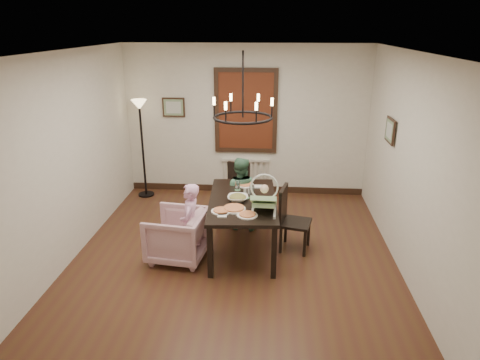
# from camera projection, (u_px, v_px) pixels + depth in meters

# --- Properties ---
(room_shell) EXTENTS (4.51, 5.00, 2.81)m
(room_shell) POSITION_uv_depth(u_px,v_px,m) (236.00, 154.00, 5.97)
(room_shell) COLOR #492519
(room_shell) RESTS_ON ground
(dining_table) EXTENTS (1.04, 1.72, 0.78)m
(dining_table) POSITION_uv_depth(u_px,v_px,m) (243.00, 205.00, 6.07)
(dining_table) COLOR black
(dining_table) RESTS_ON room_shell
(chair_far) EXTENTS (0.49, 0.49, 0.90)m
(chair_far) POSITION_uv_depth(u_px,v_px,m) (235.00, 191.00, 7.24)
(chair_far) COLOR black
(chair_far) RESTS_ON room_shell
(chair_right) EXTENTS (0.50, 0.50, 0.96)m
(chair_right) POSITION_uv_depth(u_px,v_px,m) (296.00, 219.00, 6.12)
(chair_right) COLOR black
(chair_right) RESTS_ON room_shell
(armchair) EXTENTS (0.86, 0.84, 0.70)m
(armchair) POSITION_uv_depth(u_px,v_px,m) (177.00, 235.00, 5.93)
(armchair) COLOR #D7A4B3
(armchair) RESTS_ON room_shell
(elderly_woman) EXTENTS (0.24, 0.35, 0.95)m
(elderly_woman) POSITION_uv_depth(u_px,v_px,m) (191.00, 231.00, 5.79)
(elderly_woman) COLOR #EBA6CE
(elderly_woman) RESTS_ON room_shell
(seated_man) EXTENTS (0.51, 0.42, 0.98)m
(seated_man) POSITION_uv_depth(u_px,v_px,m) (240.00, 199.00, 6.79)
(seated_man) COLOR #467657
(seated_man) RESTS_ON room_shell
(baby_bouncer) EXTENTS (0.40, 0.54, 0.35)m
(baby_bouncer) POSITION_uv_depth(u_px,v_px,m) (264.00, 199.00, 5.60)
(baby_bouncer) COLOR #ACDD98
(baby_bouncer) RESTS_ON dining_table
(salad_bowl) EXTENTS (0.35, 0.35, 0.08)m
(salad_bowl) POSITION_uv_depth(u_px,v_px,m) (238.00, 198.00, 5.98)
(salad_bowl) COLOR white
(salad_bowl) RESTS_ON dining_table
(pizza_platter) EXTENTS (0.31, 0.31, 0.04)m
(pizza_platter) POSITION_uv_depth(u_px,v_px,m) (234.00, 208.00, 5.69)
(pizza_platter) COLOR tan
(pizza_platter) RESTS_ON dining_table
(drinking_glass) EXTENTS (0.06, 0.06, 0.13)m
(drinking_glass) POSITION_uv_depth(u_px,v_px,m) (251.00, 191.00, 6.16)
(drinking_glass) COLOR silver
(drinking_glass) RESTS_ON dining_table
(window_blinds) EXTENTS (1.00, 0.03, 1.40)m
(window_blinds) POSITION_uv_depth(u_px,v_px,m) (246.00, 111.00, 7.86)
(window_blinds) COLOR #512110
(window_blinds) RESTS_ON room_shell
(radiator) EXTENTS (0.92, 0.12, 0.62)m
(radiator) POSITION_uv_depth(u_px,v_px,m) (246.00, 175.00, 8.31)
(radiator) COLOR silver
(radiator) RESTS_ON room_shell
(picture_back) EXTENTS (0.42, 0.03, 0.36)m
(picture_back) POSITION_uv_depth(u_px,v_px,m) (174.00, 107.00, 7.95)
(picture_back) COLOR black
(picture_back) RESTS_ON room_shell
(picture_right) EXTENTS (0.03, 0.42, 0.36)m
(picture_right) POSITION_uv_depth(u_px,v_px,m) (390.00, 131.00, 6.22)
(picture_right) COLOR black
(picture_right) RESTS_ON room_shell
(floor_lamp) EXTENTS (0.30, 0.30, 1.80)m
(floor_lamp) POSITION_uv_depth(u_px,v_px,m) (143.00, 150.00, 7.95)
(floor_lamp) COLOR black
(floor_lamp) RESTS_ON room_shell
(chandelier) EXTENTS (0.80, 0.80, 0.04)m
(chandelier) POSITION_uv_depth(u_px,v_px,m) (243.00, 117.00, 5.64)
(chandelier) COLOR black
(chandelier) RESTS_ON room_shell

